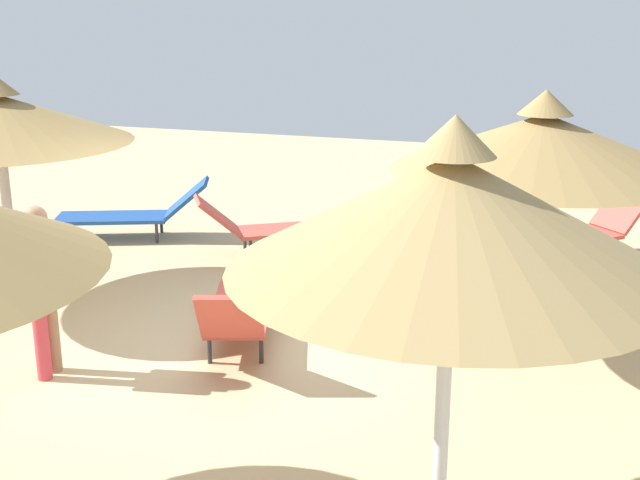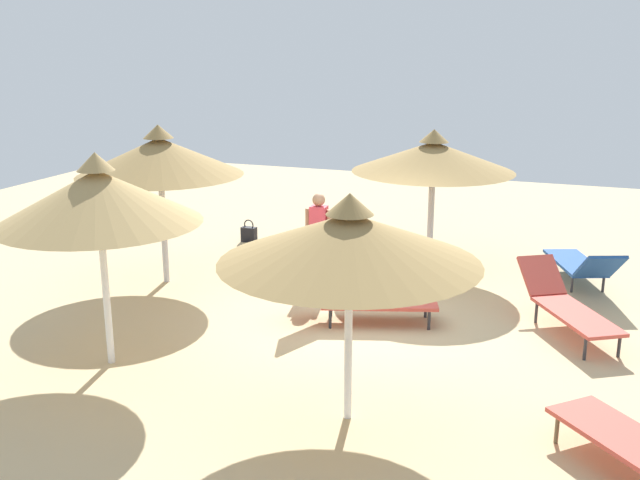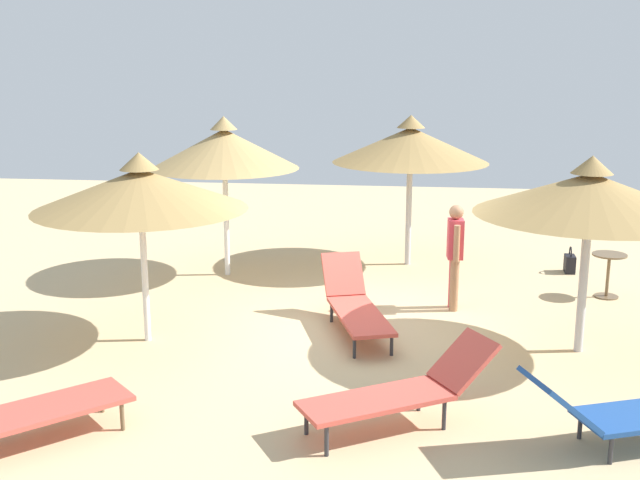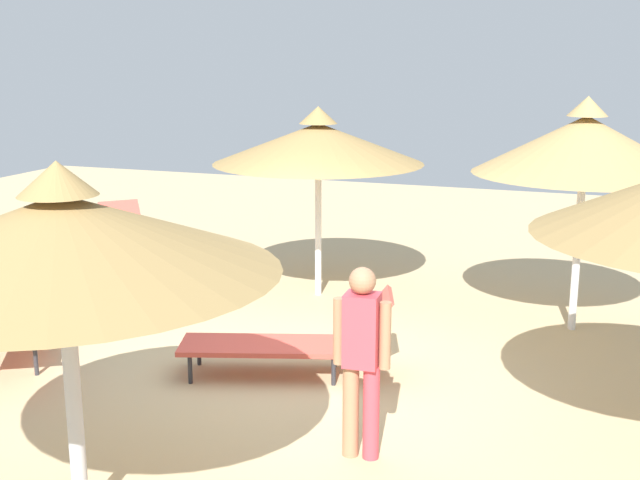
{
  "view_description": "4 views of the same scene",
  "coord_description": "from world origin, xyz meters",
  "px_view_note": "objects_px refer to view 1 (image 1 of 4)",
  "views": [
    {
      "loc": [
        6.77,
        3.03,
        3.28
      ],
      "look_at": [
        -0.05,
        0.85,
        1.15
      ],
      "focal_mm": 46.64,
      "sensor_mm": 36.0,
      "label": 1
    },
    {
      "loc": [
        -2.97,
        9.46,
        3.95
      ],
      "look_at": [
        0.49,
        0.04,
        1.19
      ],
      "focal_mm": 40.88,
      "sensor_mm": 36.0,
      "label": 2
    },
    {
      "loc": [
        -10.41,
        -0.77,
        3.7
      ],
      "look_at": [
        0.09,
        0.51,
        1.21
      ],
      "focal_mm": 44.96,
      "sensor_mm": 36.0,
      "label": 3
    },
    {
      "loc": [
        2.71,
        -6.97,
        3.14
      ],
      "look_at": [
        0.06,
        0.37,
        1.32
      ],
      "focal_mm": 45.19,
      "sensor_mm": 36.0,
      "label": 4
    }
  ],
  "objects_px": {
    "lounge_chair_back": "(573,231)",
    "lounge_chair_far_right": "(239,308)",
    "person_standing_center": "(41,282)",
    "parasol_umbrella_near_left": "(452,214)",
    "lounge_chair_edge": "(274,226)",
    "parasol_umbrella_front": "(543,142)",
    "lounge_chair_far_left": "(136,212)"
  },
  "relations": [
    {
      "from": "lounge_chair_far_right",
      "to": "lounge_chair_edge",
      "type": "relative_size",
      "value": 1.05
    },
    {
      "from": "lounge_chair_far_left",
      "to": "person_standing_center",
      "type": "xyz_separation_m",
      "value": [
        4.1,
        1.45,
        0.5
      ]
    },
    {
      "from": "lounge_chair_far_right",
      "to": "person_standing_center",
      "type": "xyz_separation_m",
      "value": [
        1.12,
        -1.36,
        0.5
      ]
    },
    {
      "from": "lounge_chair_edge",
      "to": "person_standing_center",
      "type": "xyz_separation_m",
      "value": [
        3.92,
        -0.66,
        0.47
      ]
    },
    {
      "from": "parasol_umbrella_front",
      "to": "lounge_chair_far_right",
      "type": "relative_size",
      "value": 1.25
    },
    {
      "from": "lounge_chair_back",
      "to": "lounge_chair_far_left",
      "type": "height_order",
      "value": "lounge_chair_back"
    },
    {
      "from": "parasol_umbrella_front",
      "to": "lounge_chair_edge",
      "type": "distance_m",
      "value": 4.28
    },
    {
      "from": "parasol_umbrella_front",
      "to": "parasol_umbrella_near_left",
      "type": "distance_m",
      "value": 3.27
    },
    {
      "from": "parasol_umbrella_front",
      "to": "lounge_chair_far_right",
      "type": "height_order",
      "value": "parasol_umbrella_front"
    },
    {
      "from": "parasol_umbrella_front",
      "to": "person_standing_center",
      "type": "xyz_separation_m",
      "value": [
        1.82,
        -4.04,
        -1.14
      ]
    },
    {
      "from": "parasol_umbrella_front",
      "to": "person_standing_center",
      "type": "bearing_deg",
      "value": -65.69
    },
    {
      "from": "lounge_chair_back",
      "to": "lounge_chair_far_right",
      "type": "xyz_separation_m",
      "value": [
        3.75,
        -2.99,
        -0.01
      ]
    },
    {
      "from": "parasol_umbrella_near_left",
      "to": "lounge_chair_edge",
      "type": "height_order",
      "value": "parasol_umbrella_near_left"
    },
    {
      "from": "parasol_umbrella_front",
      "to": "lounge_chair_far_left",
      "type": "distance_m",
      "value": 6.16
    },
    {
      "from": "lounge_chair_back",
      "to": "person_standing_center",
      "type": "height_order",
      "value": "person_standing_center"
    },
    {
      "from": "parasol_umbrella_front",
      "to": "lounge_chair_edge",
      "type": "bearing_deg",
      "value": -121.83
    },
    {
      "from": "parasol_umbrella_front",
      "to": "lounge_chair_back",
      "type": "height_order",
      "value": "parasol_umbrella_front"
    },
    {
      "from": "lounge_chair_back",
      "to": "person_standing_center",
      "type": "relative_size",
      "value": 1.29
    },
    {
      "from": "parasol_umbrella_near_left",
      "to": "lounge_chair_far_right",
      "type": "height_order",
      "value": "parasol_umbrella_near_left"
    },
    {
      "from": "lounge_chair_back",
      "to": "lounge_chair_edge",
      "type": "bearing_deg",
      "value": -75.47
    },
    {
      "from": "parasol_umbrella_front",
      "to": "lounge_chair_far_left",
      "type": "xyz_separation_m",
      "value": [
        -2.28,
        -5.49,
        -1.63
      ]
    },
    {
      "from": "lounge_chair_far_right",
      "to": "lounge_chair_far_left",
      "type": "bearing_deg",
      "value": -136.62
    },
    {
      "from": "lounge_chair_edge",
      "to": "person_standing_center",
      "type": "bearing_deg",
      "value": -9.6
    },
    {
      "from": "lounge_chair_edge",
      "to": "person_standing_center",
      "type": "relative_size",
      "value": 1.32
    },
    {
      "from": "lounge_chair_back",
      "to": "person_standing_center",
      "type": "bearing_deg",
      "value": -41.78
    },
    {
      "from": "parasol_umbrella_front",
      "to": "parasol_umbrella_near_left",
      "type": "height_order",
      "value": "parasol_umbrella_near_left"
    },
    {
      "from": "parasol_umbrella_near_left",
      "to": "lounge_chair_far_left",
      "type": "xyz_separation_m",
      "value": [
        -5.53,
        -5.19,
        -1.77
      ]
    },
    {
      "from": "parasol_umbrella_front",
      "to": "lounge_chair_back",
      "type": "relative_size",
      "value": 1.35
    },
    {
      "from": "lounge_chair_far_right",
      "to": "person_standing_center",
      "type": "relative_size",
      "value": 1.39
    },
    {
      "from": "lounge_chair_far_left",
      "to": "parasol_umbrella_front",
      "type": "bearing_deg",
      "value": 67.48
    },
    {
      "from": "lounge_chair_far_right",
      "to": "parasol_umbrella_near_left",
      "type": "bearing_deg",
      "value": 43.03
    },
    {
      "from": "lounge_chair_edge",
      "to": "lounge_chair_far_left",
      "type": "bearing_deg",
      "value": -94.94
    }
  ]
}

